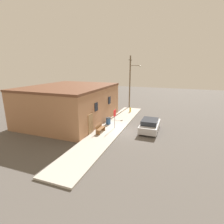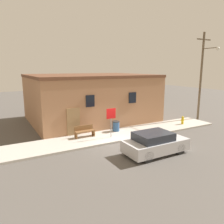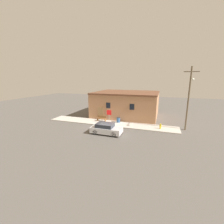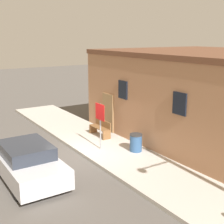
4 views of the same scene
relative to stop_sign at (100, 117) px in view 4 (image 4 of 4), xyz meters
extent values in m
plane|color=#56514C|center=(-0.03, -0.98, -1.65)|extent=(80.00, 80.00, 0.00)
cube|color=#BCB7AD|center=(-0.03, 0.43, -1.57)|extent=(20.01, 2.82, 0.15)
cube|color=#A87551|center=(1.13, 6.32, 0.47)|extent=(11.06, 8.96, 4.23)
cube|color=brown|center=(1.13, 6.32, 2.70)|extent=(11.16, 9.06, 0.24)
cube|color=black|center=(-0.81, 1.81, 0.98)|extent=(0.70, 0.08, 0.90)
cube|color=black|center=(3.06, 1.81, 0.98)|extent=(0.70, 0.08, 0.90)
cube|color=#937047|center=(-2.19, 1.81, -0.55)|extent=(1.00, 0.08, 2.20)
cylinder|color=gray|center=(0.00, 0.01, -0.44)|extent=(0.06, 0.06, 2.12)
cube|color=red|center=(0.00, -0.01, 0.26)|extent=(0.74, 0.02, 0.74)
cube|color=brown|center=(-2.33, 0.95, -1.28)|extent=(0.08, 0.44, 0.44)
cube|color=brown|center=(-0.98, 0.95, -1.28)|extent=(0.08, 0.44, 0.44)
cube|color=brown|center=(-1.65, 0.95, -1.04)|extent=(1.43, 0.44, 0.04)
cube|color=brown|center=(-1.65, 1.15, -0.84)|extent=(1.43, 0.04, 0.35)
cylinder|color=#2D517F|center=(1.11, 1.20, -1.12)|extent=(0.54, 0.54, 0.74)
cylinder|color=#2D2D2D|center=(1.11, 1.20, -0.72)|extent=(0.57, 0.57, 0.06)
cylinder|color=black|center=(2.20, -2.87, -1.31)|extent=(0.68, 0.20, 0.68)
cylinder|color=black|center=(2.20, -4.50, -1.31)|extent=(0.68, 0.20, 0.68)
cylinder|color=black|center=(-0.20, -2.87, -1.31)|extent=(0.68, 0.20, 0.68)
cube|color=silver|center=(1.00, -3.68, -1.11)|extent=(3.87, 1.83, 0.69)
cube|color=#282D38|center=(0.81, -3.68, -0.53)|extent=(2.13, 1.61, 0.47)
camera|label=1|loc=(-17.14, -6.06, 5.26)|focal=28.00mm
camera|label=2|loc=(-7.35, -13.26, 3.43)|focal=35.00mm
camera|label=3|loc=(7.54, -20.40, 5.22)|focal=24.00mm
camera|label=4|loc=(11.62, -6.93, 3.55)|focal=50.00mm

